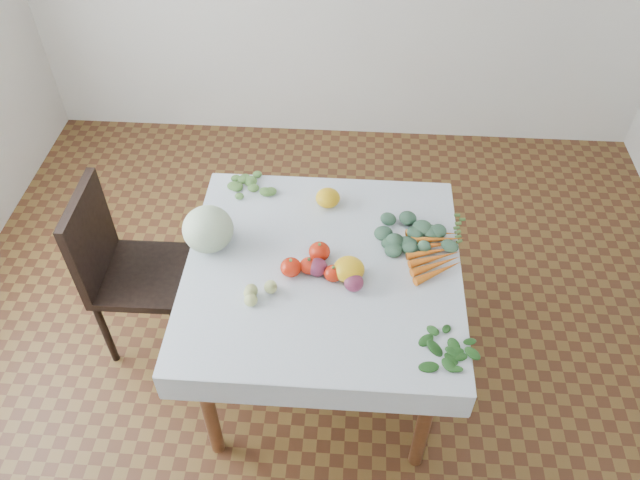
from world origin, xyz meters
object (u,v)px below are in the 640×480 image
(table, at_px, (323,283))
(chair, at_px, (121,263))
(heirloom_back, at_px, (328,198))
(carrot_bunch, at_px, (437,252))
(cabbage, at_px, (208,229))

(table, bearing_deg, chair, 169.94)
(chair, height_order, heirloom_back, chair)
(chair, bearing_deg, carrot_bunch, -2.77)
(chair, xyz_separation_m, cabbage, (0.47, -0.08, 0.33))
(table, bearing_deg, carrot_bunch, 12.06)
(chair, relative_size, heirloom_back, 8.32)
(heirloom_back, height_order, carrot_bunch, heirloom_back)
(chair, relative_size, cabbage, 4.35)
(heirloom_back, relative_size, carrot_bunch, 0.35)
(heirloom_back, bearing_deg, chair, -167.35)
(cabbage, xyz_separation_m, heirloom_back, (0.48, 0.29, -0.06))
(table, relative_size, chair, 1.09)
(cabbage, height_order, carrot_bunch, cabbage)
(chair, distance_m, carrot_bunch, 1.43)
(table, height_order, heirloom_back, heirloom_back)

